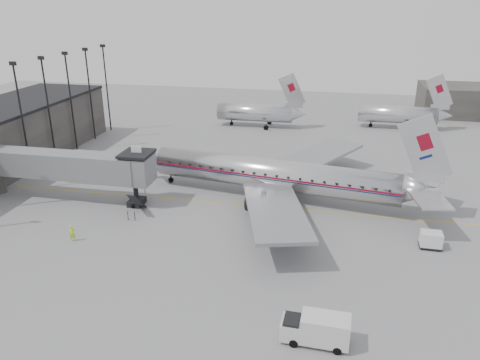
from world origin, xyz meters
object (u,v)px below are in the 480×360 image
object	(u,v)px
baggage_cart_navy	(275,217)
ramp_worker	(72,233)
airliner	(279,175)
baggage_cart_white	(431,239)
service_van	(316,329)

from	to	relation	value
baggage_cart_navy	ramp_worker	size ratio (longest dim) A/B	1.34
airliner	baggage_cart_white	bearing A→B (deg)	-20.36
baggage_cart_navy	ramp_worker	xyz separation A→B (m)	(-19.22, -7.94, 0.03)
airliner	baggage_cart_white	distance (m)	18.50
ramp_worker	airliner	bearing A→B (deg)	2.35
airliner	service_van	bearing A→B (deg)	-67.78
baggage_cart_white	airliner	bearing A→B (deg)	151.84
baggage_cart_white	ramp_worker	world-z (taller)	baggage_cart_white
service_van	ramp_worker	distance (m)	26.56
baggage_cart_white	ramp_worker	bearing A→B (deg)	-169.31
airliner	ramp_worker	world-z (taller)	airliner
airliner	ramp_worker	bearing A→B (deg)	-132.64
airliner	service_van	size ratio (longest dim) A/B	7.71
baggage_cart_navy	service_van	bearing A→B (deg)	-58.75
service_van	baggage_cart_white	world-z (taller)	service_van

